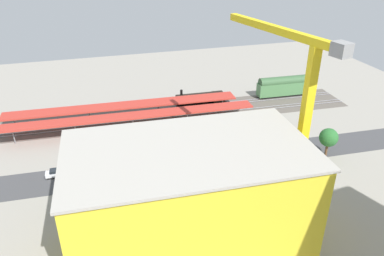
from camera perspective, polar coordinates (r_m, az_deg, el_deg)
ground_plane at (r=82.78m, az=-0.83°, el=-4.33°), size 166.68×166.68×0.00m
rail_bed at (r=102.34m, az=-4.21°, el=2.09°), size 104.68×18.39×0.01m
street_asphalt at (r=80.24m, az=-0.23°, el=-5.45°), size 104.47×13.41×0.01m
track_rails at (r=102.26m, az=-4.21°, el=2.18°), size 104.09×11.96×0.12m
platform_canopy_near at (r=92.81m, az=-9.03°, el=1.85°), size 61.50×6.87×4.29m
platform_canopy_far at (r=99.29m, az=-10.31°, el=3.38°), size 60.07×7.39×4.15m
locomotive at (r=106.96m, az=1.60°, el=4.40°), size 15.45×3.55×5.27m
passenger_coach at (r=116.39m, az=13.86°, el=6.26°), size 16.64×3.82×6.19m
parked_car_0 at (r=90.07m, az=12.81°, el=-1.72°), size 4.06×1.93×1.68m
parked_car_1 at (r=87.00m, az=8.23°, el=-2.36°), size 4.66×2.03×1.73m
parked_car_2 at (r=84.38m, az=2.97°, el=-3.12°), size 4.56×2.27×1.67m
parked_car_3 at (r=82.25m, az=-2.72°, el=-3.96°), size 4.72×2.05×1.72m
parked_car_4 at (r=80.78m, az=-8.22°, el=-4.84°), size 4.52×2.09×1.82m
parked_car_5 at (r=80.56m, az=-14.57°, el=-5.63°), size 4.32×2.25×1.79m
parked_car_6 at (r=80.75m, az=-19.97°, el=-6.48°), size 4.09×1.85×1.59m
construction_building at (r=55.28m, az=-0.48°, el=-11.37°), size 33.75×19.78×17.61m
construction_roof_slab at (r=50.17m, az=-0.52°, el=-3.29°), size 34.38×20.41×0.40m
tower_crane at (r=63.36m, az=15.47°, el=3.15°), size 7.25×27.25×30.66m
box_truck_0 at (r=73.15m, az=2.09°, el=-7.41°), size 10.14×3.09×3.60m
box_truck_1 at (r=69.07m, az=-13.62°, el=-10.74°), size 9.41×3.53×3.41m
street_tree_0 at (r=81.40m, az=15.52°, el=-1.71°), size 4.30×4.30×7.47m
street_tree_1 at (r=71.68m, az=-15.11°, el=-5.70°), size 6.30×6.30×8.64m
street_tree_2 at (r=85.98m, az=20.08°, el=-1.39°), size 4.04×4.04×6.59m
traffic_light at (r=71.75m, az=-13.33°, el=-6.68°), size 0.50×0.36×6.23m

